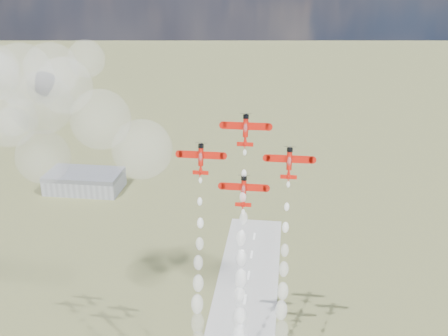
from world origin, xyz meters
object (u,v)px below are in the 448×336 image
plane_left (201,158)px  plane_lead (246,129)px  plane_slot (244,190)px  hangar (85,181)px  plane_right (289,162)px

plane_left → plane_lead: bearing=7.4°
plane_lead → plane_slot: (0.00, -3.34, -17.62)m
plane_left → hangar: bearing=122.7°
hangar → plane_slot: 228.54m
plane_lead → plane_slot: size_ratio=1.00×
hangar → plane_left: bearing=-57.3°
plane_lead → plane_right: size_ratio=1.00×
hangar → plane_left: (111.32, -173.16, 87.91)m
plane_slot → plane_right: bearing=7.4°
plane_right → plane_slot: (-12.81, -1.67, -8.81)m
hangar → plane_right: bearing=-51.7°
plane_slot → hangar: bearing=125.4°
plane_right → plane_slot: plane_right is taller
plane_lead → plane_right: bearing=-7.4°
plane_slot → plane_left: bearing=172.6°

